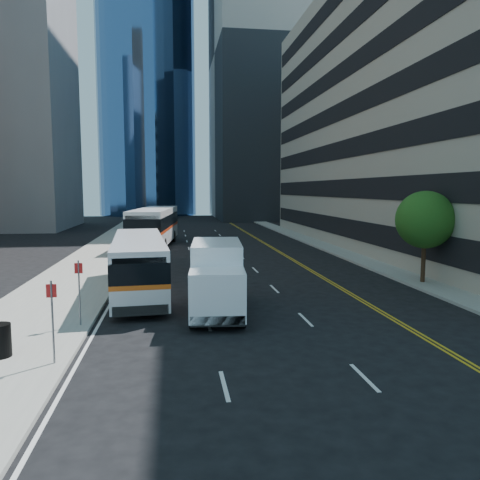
{
  "coord_description": "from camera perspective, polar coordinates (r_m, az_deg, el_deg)",
  "views": [
    {
      "loc": [
        -4.79,
        -16.15,
        5.32
      ],
      "look_at": [
        -1.53,
        6.85,
        2.8
      ],
      "focal_mm": 35.0,
      "sensor_mm": 36.0,
      "label": 1
    }
  ],
  "objects": [
    {
      "name": "street_tree",
      "position": [
        27.87,
        21.63,
        2.3
      ],
      "size": [
        3.2,
        3.2,
        5.1
      ],
      "color": "#332114",
      "rests_on": "sidewalk_east"
    },
    {
      "name": "glass_tower",
      "position": [
        107.06,
        -11.51,
        24.97
      ],
      "size": [
        20.0,
        20.0,
        80.0
      ],
      "primitive_type": "cylinder",
      "color": "#325385",
      "rests_on": "ground"
    },
    {
      "name": "box_truck",
      "position": [
        20.31,
        -2.85,
        -4.44
      ],
      "size": [
        2.64,
        6.39,
        2.98
      ],
      "rotation": [
        0.0,
        0.0,
        -0.08
      ],
      "color": "white",
      "rests_on": "ground"
    },
    {
      "name": "office_tower_north",
      "position": [
        94.34,
        6.65,
        21.32
      ],
      "size": [
        30.0,
        28.0,
        60.0
      ],
      "primitive_type": "cube",
      "color": "gray",
      "rests_on": "ground"
    },
    {
      "name": "sidewalk_east",
      "position": [
        43.72,
        10.38,
        -0.8
      ],
      "size": [
        2.0,
        90.0,
        0.15
      ],
      "primitive_type": "cube",
      "color": "gray",
      "rests_on": "ground"
    },
    {
      "name": "sidewalk_west",
      "position": [
        41.88,
        -15.84,
        -1.24
      ],
      "size": [
        5.0,
        90.0,
        0.15
      ],
      "primitive_type": "cube",
      "color": "gray",
      "rests_on": "ground"
    },
    {
      "name": "ground",
      "position": [
        17.67,
        8.22,
        -11.4
      ],
      "size": [
        160.0,
        160.0,
        0.0
      ],
      "primitive_type": "plane",
      "color": "black",
      "rests_on": "ground"
    },
    {
      "name": "bus_rear",
      "position": [
        44.74,
        -10.37,
        1.74
      ],
      "size": [
        4.39,
        13.95,
        3.54
      ],
      "rotation": [
        0.0,
        0.0,
        -0.1
      ],
      "color": "white",
      "rests_on": "ground"
    },
    {
      "name": "bus_front",
      "position": [
        24.47,
        -12.22,
        -2.77
      ],
      "size": [
        3.3,
        11.31,
        2.88
      ],
      "rotation": [
        0.0,
        0.0,
        0.08
      ],
      "color": "silver",
      "rests_on": "ground"
    }
  ]
}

